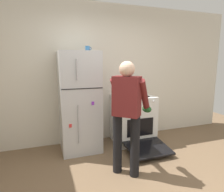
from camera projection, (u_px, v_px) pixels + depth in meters
name	position (u px, v px, depth m)	size (l,w,h in m)	color
kitchen_wall_back	(100.00, 74.00, 3.90)	(6.00, 0.10, 2.70)	silver
refrigerator	(79.00, 102.00, 3.46)	(0.68, 0.72, 1.77)	silver
stove_range	(133.00, 119.00, 3.87)	(0.76, 1.23, 0.94)	white
person_cook	(127.00, 109.00, 2.67)	(0.64, 0.67, 1.60)	black
red_pot	(127.00, 93.00, 3.69)	(0.35, 0.25, 0.13)	red
coffee_mug	(88.00, 49.00, 3.41)	(0.11, 0.08, 0.10)	#2D6093
pepper_mill	(142.00, 89.00, 4.07)	(0.05, 0.05, 0.19)	brown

